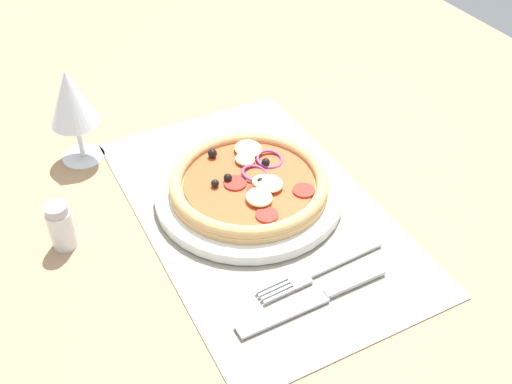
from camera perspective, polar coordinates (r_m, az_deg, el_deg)
The scene contains 8 objects.
ground_plane at distance 85.26cm, azimuth 0.28°, elevation -2.45°, with size 190.00×140.00×2.40cm, color #9E7A56.
placemat at distance 84.31cm, azimuth 0.28°, elevation -1.75°, with size 50.48×30.77×0.40cm, color gray.
plate at distance 85.79cm, azimuth -0.49°, elevation -0.02°, with size 26.36×26.36×1.50cm, color silver.
pizza at distance 84.66cm, azimuth -0.47°, elevation 0.97°, with size 22.15×22.15×2.65cm.
fork at distance 76.06cm, azimuth 5.56°, elevation -7.47°, with size 2.53×18.06×0.44cm.
knife at distance 73.10cm, azimuth 5.24°, elevation -10.02°, with size 2.17×20.02×0.62cm.
wine_glass at distance 92.23cm, azimuth -16.88°, elevation 8.13°, with size 7.20×7.20×14.90cm.
pepper_shaker at distance 81.45cm, azimuth -17.73°, elevation -3.08°, with size 3.20×3.20×6.70cm.
Camera 1 is at (-55.30, 28.95, 56.88)cm, focal length 42.91 mm.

